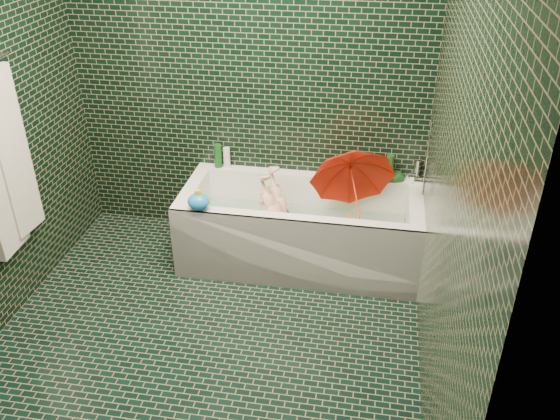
% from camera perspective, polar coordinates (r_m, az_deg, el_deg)
% --- Properties ---
extents(floor, '(2.80, 2.80, 0.00)m').
position_cam_1_polar(floor, '(3.76, -7.37, -12.76)').
color(floor, black).
rests_on(floor, ground).
extents(wall_back, '(2.80, 0.00, 2.80)m').
position_cam_1_polar(wall_back, '(4.32, -3.13, 12.61)').
color(wall_back, black).
rests_on(wall_back, floor).
extents(wall_front, '(2.80, 0.00, 2.80)m').
position_cam_1_polar(wall_front, '(2.00, -21.37, -12.74)').
color(wall_front, black).
rests_on(wall_front, floor).
extents(wall_right, '(0.00, 2.80, 2.80)m').
position_cam_1_polar(wall_right, '(2.94, 16.03, 2.69)').
color(wall_right, black).
rests_on(wall_right, floor).
extents(bathtub, '(1.70, 0.75, 0.55)m').
position_cam_1_polar(bathtub, '(4.33, 1.93, -2.50)').
color(bathtub, white).
rests_on(bathtub, floor).
extents(bath_mat, '(1.35, 0.47, 0.01)m').
position_cam_1_polar(bath_mat, '(4.38, 1.95, -2.99)').
color(bath_mat, green).
rests_on(bath_mat, bathtub).
extents(water, '(1.48, 0.53, 0.00)m').
position_cam_1_polar(water, '(4.30, 1.99, -1.38)').
color(water, silver).
rests_on(water, bathtub).
extents(towel, '(0.08, 0.44, 1.12)m').
position_cam_1_polar(towel, '(3.89, -25.19, 4.18)').
color(towel, '#BDB7AE').
rests_on(towel, towel_rail).
extents(faucet, '(0.18, 0.19, 0.55)m').
position_cam_1_polar(faucet, '(4.05, 13.58, 3.26)').
color(faucet, silver).
rests_on(faucet, wall_right).
extents(child, '(0.91, 0.56, 0.37)m').
position_cam_1_polar(child, '(4.27, -0.10, -1.43)').
color(child, '#E5A78F').
rests_on(child, bathtub).
extents(umbrella, '(0.82, 0.77, 0.88)m').
position_cam_1_polar(umbrella, '(4.12, 7.19, 2.03)').
color(umbrella, red).
rests_on(umbrella, bathtub).
extents(soap_bottle_a, '(0.12, 0.12, 0.24)m').
position_cam_1_polar(soap_bottle_a, '(4.42, 12.93, 2.44)').
color(soap_bottle_a, white).
rests_on(soap_bottle_a, bathtub).
extents(soap_bottle_b, '(0.08, 0.08, 0.18)m').
position_cam_1_polar(soap_bottle_b, '(4.45, 12.81, 2.65)').
color(soap_bottle_b, '#441C69').
rests_on(soap_bottle_b, bathtub).
extents(soap_bottle_c, '(0.18, 0.18, 0.18)m').
position_cam_1_polar(soap_bottle_c, '(4.41, 11.33, 2.59)').
color(soap_bottle_c, '#144819').
rests_on(soap_bottle_c, bathtub).
extents(bottle_right_tall, '(0.07, 0.07, 0.21)m').
position_cam_1_polar(bottle_right_tall, '(4.37, 10.49, 3.95)').
color(bottle_right_tall, '#144819').
rests_on(bottle_right_tall, bathtub).
extents(bottle_right_pump, '(0.05, 0.05, 0.18)m').
position_cam_1_polar(bottle_right_pump, '(4.42, 13.05, 3.71)').
color(bottle_right_pump, silver).
rests_on(bottle_right_pump, bathtub).
extents(bottle_left_tall, '(0.07, 0.07, 0.18)m').
position_cam_1_polar(bottle_left_tall, '(4.55, -5.98, 5.21)').
color(bottle_left_tall, '#144819').
rests_on(bottle_left_tall, bathtub).
extents(bottle_left_short, '(0.06, 0.06, 0.16)m').
position_cam_1_polar(bottle_left_short, '(4.54, -5.15, 5.04)').
color(bottle_left_short, white).
rests_on(bottle_left_short, bathtub).
extents(rubber_duck, '(0.13, 0.09, 0.10)m').
position_cam_1_polar(rubber_duck, '(4.41, 9.91, 3.40)').
color(rubber_duck, yellow).
rests_on(rubber_duck, bathtub).
extents(bath_toy, '(0.16, 0.14, 0.15)m').
position_cam_1_polar(bath_toy, '(3.98, -7.85, 0.80)').
color(bath_toy, blue).
rests_on(bath_toy, bathtub).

